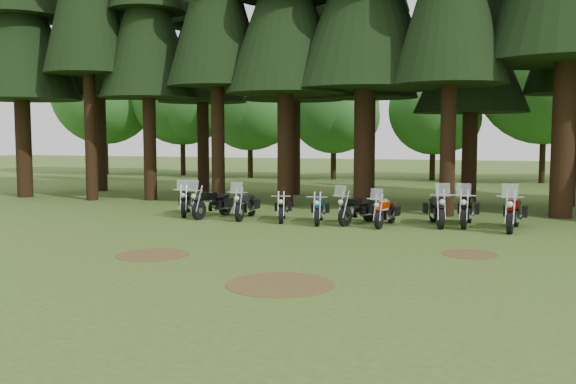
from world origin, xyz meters
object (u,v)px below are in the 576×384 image
object	(u,v)px
motorcycle_0	(186,203)
motorcycle_5	(357,210)
motorcycle_6	(385,213)
motorcycle_8	(467,211)
motorcycle_9	(513,214)
motorcycle_1	(212,204)
motorcycle_2	(246,206)
motorcycle_3	(282,209)
motorcycle_4	(319,211)
motorcycle_7	(437,210)

from	to	relation	value
motorcycle_0	motorcycle_5	world-z (taller)	motorcycle_0
motorcycle_6	motorcycle_8	size ratio (longest dim) A/B	0.89
motorcycle_6	motorcycle_9	world-z (taller)	motorcycle_9
motorcycle_1	motorcycle_9	world-z (taller)	motorcycle_9
motorcycle_0	motorcycle_6	xyz separation A→B (m)	(7.49, -0.64, -0.03)
motorcycle_2	motorcycle_6	xyz separation A→B (m)	(5.00, -0.30, -0.02)
motorcycle_9	motorcycle_2	bearing A→B (deg)	-172.48
motorcycle_2	motorcycle_6	size ratio (longest dim) A/B	1.06
motorcycle_2	motorcycle_3	bearing A→B (deg)	-9.47
motorcycle_0	motorcycle_4	world-z (taller)	motorcycle_0
motorcycle_0	motorcycle_8	distance (m)	10.02
motorcycle_0	motorcycle_2	world-z (taller)	motorcycle_0
motorcycle_1	motorcycle_8	world-z (taller)	motorcycle_8
motorcycle_7	motorcycle_8	world-z (taller)	motorcycle_7
motorcycle_2	motorcycle_8	world-z (taller)	motorcycle_8
motorcycle_4	motorcycle_8	bearing A→B (deg)	-0.47
motorcycle_9	motorcycle_4	bearing A→B (deg)	-169.80
motorcycle_1	motorcycle_9	size ratio (longest dim) A/B	0.91
motorcycle_7	motorcycle_5	bearing A→B (deg)	175.84
motorcycle_0	motorcycle_3	world-z (taller)	motorcycle_0
motorcycle_0	motorcycle_5	distance (m)	6.52
motorcycle_3	motorcycle_6	size ratio (longest dim) A/B	0.94
motorcycle_7	motorcycle_9	bearing A→B (deg)	-21.76
motorcycle_0	motorcycle_2	xyz separation A→B (m)	(2.50, -0.34, -0.00)
motorcycle_0	motorcycle_8	world-z (taller)	motorcycle_8
motorcycle_1	motorcycle_9	xyz separation A→B (m)	(10.24, -0.02, 0.04)
motorcycle_0	motorcycle_1	size ratio (longest dim) A/B	0.95
motorcycle_0	motorcycle_3	distance (m)	3.93
motorcycle_3	motorcycle_0	bearing A→B (deg)	158.54
motorcycle_3	motorcycle_5	xyz separation A→B (m)	(2.61, 0.06, 0.04)
motorcycle_4	motorcycle_5	distance (m)	1.27
motorcycle_3	motorcycle_7	distance (m)	5.19
motorcycle_6	motorcycle_0	bearing A→B (deg)	-177.41
motorcycle_4	motorcycle_8	distance (m)	4.83
motorcycle_8	motorcycle_9	distance (m)	1.51
motorcycle_1	motorcycle_6	bearing A→B (deg)	10.03
motorcycle_5	motorcycle_8	world-z (taller)	motorcycle_8
motorcycle_3	motorcycle_7	xyz separation A→B (m)	(5.17, 0.47, 0.08)
motorcycle_5	motorcycle_1	bearing A→B (deg)	-160.12
motorcycle_4	motorcycle_0	bearing A→B (deg)	162.98
motorcycle_3	motorcycle_6	distance (m)	3.59
motorcycle_3	motorcycle_6	xyz separation A→B (m)	(3.59, -0.18, 0.02)
motorcycle_5	motorcycle_0	bearing A→B (deg)	-162.71
motorcycle_4	motorcycle_5	bearing A→B (deg)	-0.01
motorcycle_4	motorcycle_3	bearing A→B (deg)	162.76
motorcycle_4	motorcycle_9	size ratio (longest dim) A/B	0.83
motorcycle_3	motorcycle_6	bearing A→B (deg)	-17.68
motorcycle_5	motorcycle_6	world-z (taller)	motorcycle_5
motorcycle_0	motorcycle_2	distance (m)	2.52
motorcycle_9	motorcycle_8	bearing A→B (deg)	167.07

